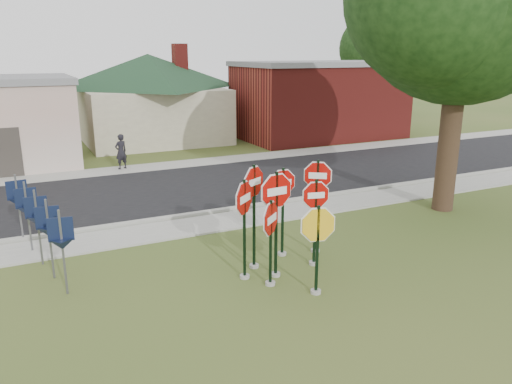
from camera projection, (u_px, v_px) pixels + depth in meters
name	position (u px, v px, depth m)	size (l,w,h in m)	color
ground	(313.00, 295.00, 11.28)	(120.00, 120.00, 0.00)	#3D541F
sidewalk_near	(222.00, 222.00, 16.04)	(60.00, 1.60, 0.06)	gray
road	(180.00, 189.00, 19.94)	(60.00, 7.00, 0.04)	black
sidewalk_far	(152.00, 167.00, 23.66)	(60.00, 1.60, 0.06)	gray
curb	(211.00, 212.00, 16.89)	(60.00, 0.20, 0.14)	gray
stop_sign_center	(276.00, 208.00, 11.77)	(1.17, 0.24, 2.75)	gray
stop_sign_yellow	(318.00, 239.00, 11.01)	(1.09, 0.27, 2.20)	gray
stop_sign_left	(271.00, 232.00, 11.41)	(0.85, 0.72, 2.20)	gray
stop_sign_right	(315.00, 212.00, 12.52)	(0.95, 0.24, 2.35)	gray
stop_sign_back_right	(283.00, 201.00, 13.09)	(0.96, 0.24, 2.51)	gray
stop_sign_back_left	(254.00, 202.00, 12.25)	(0.94, 0.54, 2.79)	gray
stop_sign_far_right	(317.00, 194.00, 13.27)	(0.86, 0.60, 2.68)	gray
stop_sign_far_left	(244.00, 215.00, 11.69)	(0.88, 0.73, 2.59)	gray
route_sign_row	(37.00, 219.00, 12.58)	(1.43, 4.63, 2.00)	#59595E
building_house	(149.00, 80.00, 30.20)	(11.60, 11.60, 6.20)	beige
building_brick	(319.00, 99.00, 31.69)	(10.20, 6.20, 4.75)	maroon
bg_tree_right	(373.00, 49.00, 41.53)	(5.60, 5.60, 8.40)	black
pedestrian	(121.00, 152.00, 23.02)	(0.59, 0.39, 1.62)	black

